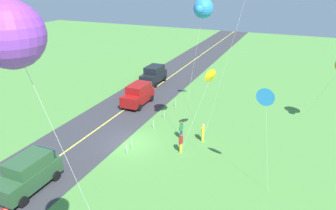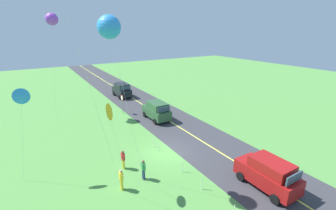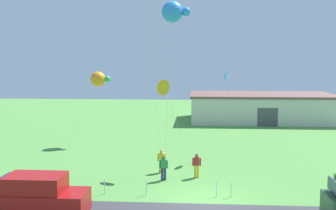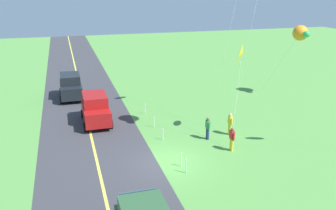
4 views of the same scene
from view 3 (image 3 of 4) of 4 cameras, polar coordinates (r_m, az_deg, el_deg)
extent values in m
cube|color=#549342|center=(22.96, 4.92, -13.36)|extent=(120.00, 120.00, 0.10)
cube|color=#334756|center=(20.56, 22.33, -10.60)|extent=(0.10, 1.62, 0.60)
cube|color=maroon|center=(20.82, -17.40, -12.96)|extent=(4.40, 1.90, 1.10)
cube|color=maroon|center=(20.62, -18.14, -10.39)|extent=(2.73, 1.75, 0.80)
cube|color=#334756|center=(20.25, -15.24, -10.61)|extent=(0.10, 1.61, 0.64)
cube|color=#334756|center=(21.27, -22.25, -10.04)|extent=(0.10, 1.61, 0.60)
cylinder|color=black|center=(21.39, -12.72, -13.86)|extent=(0.68, 0.22, 0.68)
cylinder|color=black|center=(22.36, -19.95, -13.20)|extent=(0.68, 0.22, 0.68)
cylinder|color=navy|center=(26.43, -0.82, -9.68)|extent=(0.16, 0.16, 0.82)
cylinder|color=navy|center=(26.42, -0.43, -9.68)|extent=(0.16, 0.16, 0.82)
cube|color=#338C4C|center=(26.25, -0.62, -8.23)|extent=(0.36, 0.22, 0.56)
cylinder|color=#338C4C|center=(26.28, -1.15, -8.32)|extent=(0.10, 0.10, 0.52)
cylinder|color=#338C4C|center=(26.24, -0.10, -8.34)|extent=(0.10, 0.10, 0.52)
sphere|color=brown|center=(26.15, -0.63, -7.40)|extent=(0.22, 0.22, 0.22)
cylinder|color=yellow|center=(28.21, -1.10, -8.66)|extent=(0.16, 0.16, 0.82)
cylinder|color=yellow|center=(28.20, -0.73, -8.67)|extent=(0.16, 0.16, 0.82)
cube|color=yellow|center=(28.04, -0.92, -7.30)|extent=(0.36, 0.22, 0.56)
cylinder|color=yellow|center=(28.07, -1.41, -7.39)|extent=(0.10, 0.10, 0.52)
cylinder|color=yellow|center=(28.03, -0.43, -7.41)|extent=(0.10, 0.10, 0.52)
sphere|color=#D8AD84|center=(27.95, -0.92, -6.52)|extent=(0.22, 0.22, 0.22)
cylinder|color=yellow|center=(27.10, 3.85, -9.29)|extent=(0.16, 0.16, 0.82)
cylinder|color=yellow|center=(27.10, 4.23, -9.29)|extent=(0.16, 0.16, 0.82)
cube|color=red|center=(26.93, 4.05, -7.88)|extent=(0.36, 0.22, 0.56)
cylinder|color=red|center=(26.94, 3.54, -7.98)|extent=(0.10, 0.10, 0.52)
cylinder|color=red|center=(26.94, 4.57, -7.98)|extent=(0.10, 0.10, 0.52)
sphere|color=brown|center=(26.83, 4.06, -7.07)|extent=(0.22, 0.22, 0.22)
cylinder|color=silver|center=(26.33, 0.00, 1.38)|extent=(0.47, 1.66, 10.86)
sphere|color=#2D8CE5|center=(27.25, 0.61, 12.98)|extent=(1.40, 1.40, 1.40)
sphere|color=#2D8CE5|center=(27.21, 2.55, 12.98)|extent=(0.60, 0.60, 0.60)
cylinder|color=silver|center=(29.08, -2.20, 7.63)|extent=(1.58, 3.46, 16.76)
cylinder|color=silver|center=(27.31, 1.68, -3.77)|extent=(2.29, 1.53, 5.84)
cone|color=yellow|center=(27.79, -0.58, 2.47)|extent=(1.12, 0.92, 1.11)
cylinder|color=silver|center=(37.83, -11.78, -1.02)|extent=(2.26, 2.18, 6.02)
sphere|color=orange|center=(38.35, -9.82, 3.62)|extent=(1.40, 1.40, 1.40)
sphere|color=green|center=(38.14, -8.51, 3.63)|extent=(0.60, 0.60, 0.60)
cylinder|color=silver|center=(33.02, 8.03, -1.61)|extent=(0.16, 0.92, 6.42)
cone|color=#2D8CE5|center=(32.30, 8.04, 3.93)|extent=(0.36, 1.12, 1.10)
cube|color=beige|center=(54.10, 12.94, -0.45)|extent=(18.00, 10.00, 3.20)
cube|color=brown|center=(53.94, 12.99, 1.40)|extent=(18.36, 10.20, 0.30)
cube|color=#4C4C51|center=(49.31, 13.82, -1.67)|extent=(2.40, 0.12, 2.20)
cylinder|color=silver|center=(24.87, -15.84, -10.83)|extent=(0.05, 0.05, 0.90)
cylinder|color=silver|center=(24.04, -8.93, -11.26)|extent=(0.05, 0.05, 0.90)
cylinder|color=silver|center=(23.63, -3.07, -11.50)|extent=(0.05, 0.05, 0.90)
cylinder|color=silver|center=(23.50, 6.83, -11.64)|extent=(0.05, 0.05, 0.90)
cylinder|color=silver|center=(23.55, 8.85, -11.63)|extent=(0.05, 0.05, 0.90)
camera|label=1|loc=(39.52, 35.45, 12.74)|focal=33.23mm
camera|label=2|loc=(35.31, -22.88, 10.71)|focal=24.80mm
camera|label=4|loc=(25.07, 53.91, 9.38)|focal=38.10mm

